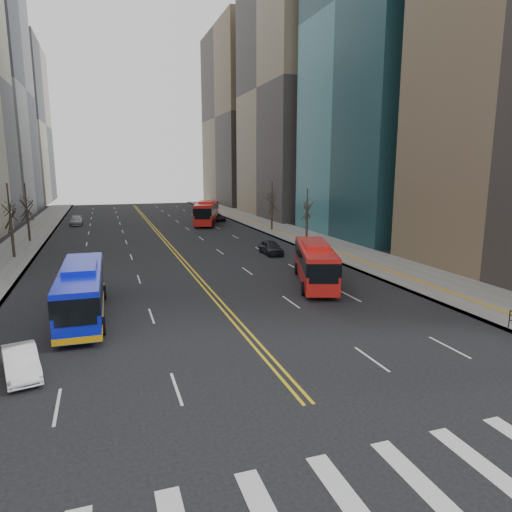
% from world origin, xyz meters
% --- Properties ---
extents(ground, '(220.00, 220.00, 0.00)m').
position_xyz_m(ground, '(0.00, 0.00, 0.00)').
color(ground, black).
extents(sidewalk_right, '(7.00, 130.00, 0.15)m').
position_xyz_m(sidewalk_right, '(17.50, 45.00, 0.07)').
color(sidewalk_right, gray).
rests_on(sidewalk_right, ground).
extents(sidewalk_left, '(5.00, 130.00, 0.15)m').
position_xyz_m(sidewalk_left, '(-16.50, 45.00, 0.07)').
color(sidewalk_left, gray).
rests_on(sidewalk_left, ground).
extents(crosswalk, '(26.70, 4.00, 0.01)m').
position_xyz_m(crosswalk, '(0.00, 0.00, 0.01)').
color(crosswalk, silver).
rests_on(crosswalk, ground).
extents(centerline, '(0.55, 100.00, 0.01)m').
position_xyz_m(centerline, '(0.00, 55.00, 0.01)').
color(centerline, gold).
rests_on(centerline, ground).
extents(office_towers, '(83.00, 134.00, 58.00)m').
position_xyz_m(office_towers, '(0.12, 68.51, 23.92)').
color(office_towers, gray).
rests_on(office_towers, ground).
extents(street_trees, '(35.20, 47.20, 7.60)m').
position_xyz_m(street_trees, '(-7.18, 34.55, 4.87)').
color(street_trees, black).
rests_on(street_trees, ground).
extents(blue_bus, '(2.77, 11.33, 3.31)m').
position_xyz_m(blue_bus, '(-8.70, 19.17, 1.73)').
color(blue_bus, '#0D19CD').
rests_on(blue_bus, ground).
extents(red_bus_near, '(5.70, 10.58, 3.31)m').
position_xyz_m(red_bus_near, '(8.43, 22.02, 1.85)').
color(red_bus_near, red).
rests_on(red_bus_near, ground).
extents(red_bus_far, '(6.49, 12.25, 3.78)m').
position_xyz_m(red_bus_far, '(8.69, 62.50, 2.10)').
color(red_bus_far, red).
rests_on(red_bus_far, ground).
extents(car_white, '(2.21, 4.09, 1.28)m').
position_xyz_m(car_white, '(-11.01, 11.40, 0.64)').
color(car_white, white).
rests_on(car_white, ground).
extents(car_dark_mid, '(1.79, 4.31, 1.46)m').
position_xyz_m(car_dark_mid, '(9.51, 34.90, 0.73)').
color(car_dark_mid, black).
rests_on(car_dark_mid, ground).
extents(car_silver, '(2.06, 4.85, 1.40)m').
position_xyz_m(car_silver, '(-11.37, 68.21, 0.70)').
color(car_silver, gray).
rests_on(car_silver, ground).
extents(car_dark_far, '(2.26, 4.53, 1.23)m').
position_xyz_m(car_dark_far, '(11.52, 66.75, 0.62)').
color(car_dark_far, black).
rests_on(car_dark_far, ground).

